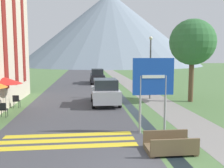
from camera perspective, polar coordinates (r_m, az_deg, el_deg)
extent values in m
plane|color=#517542|center=(26.98, -2.34, -0.77)|extent=(160.00, 160.00, 0.00)
cube|color=#424247|center=(36.87, -7.26, 1.16)|extent=(6.40, 60.00, 0.01)
cube|color=gray|center=(37.25, 2.17, 1.26)|extent=(2.20, 60.00, 0.01)
cube|color=black|center=(36.98, -1.52, 1.22)|extent=(0.60, 60.00, 0.00)
cube|color=yellow|center=(9.86, -10.31, -13.91)|extent=(5.44, 0.44, 0.01)
cube|color=yellow|center=(10.51, -10.03, -12.58)|extent=(5.44, 0.44, 0.01)
cube|color=yellow|center=(11.18, -9.78, -11.41)|extent=(5.44, 0.44, 0.01)
cone|color=gray|center=(90.86, -0.50, 12.40)|extent=(63.51, 63.51, 25.40)
cube|color=maroon|center=(17.17, -23.41, 12.33)|extent=(0.06, 0.70, 7.98)
cube|color=maroon|center=(19.43, -21.32, 11.69)|extent=(0.06, 0.70, 7.98)
cube|color=maroon|center=(21.71, -19.67, 11.16)|extent=(0.06, 0.70, 7.98)
cylinder|color=#9E9EA3|center=(11.02, 6.45, -4.73)|extent=(0.10, 0.10, 2.57)
cylinder|color=#9E9EA3|center=(11.32, 12.04, -4.54)|extent=(0.10, 0.10, 2.57)
cube|color=#1947B7|center=(10.97, 9.43, 1.68)|extent=(1.82, 0.05, 1.61)
cube|color=white|center=(10.94, 9.47, 1.67)|extent=(1.00, 0.02, 0.14)
cube|color=brown|center=(9.41, 13.07, -14.11)|extent=(1.70, 1.10, 0.12)
cube|color=brown|center=(8.87, 14.23, -13.49)|extent=(1.70, 0.08, 0.45)
cube|color=brown|center=(9.77, 12.11, -11.53)|extent=(1.70, 0.08, 0.45)
cube|color=brown|center=(9.24, 8.38, -15.08)|extent=(0.16, 0.99, 0.08)
cube|color=brown|center=(9.72, 17.48, -14.20)|extent=(0.16, 0.99, 0.08)
cube|color=#B2B2B7|center=(17.47, -1.57, -2.39)|extent=(1.83, 3.83, 0.84)
cube|color=#23282D|center=(17.18, -1.53, 0.02)|extent=(1.55, 2.11, 0.68)
cylinder|color=black|center=(18.66, -4.54, -3.14)|extent=(0.18, 0.60, 0.60)
cylinder|color=black|center=(18.79, 0.80, -3.05)|extent=(0.18, 0.60, 0.60)
cylinder|color=black|center=(16.32, -4.30, -4.54)|extent=(0.18, 0.60, 0.60)
cylinder|color=black|center=(16.47, 1.80, -4.42)|extent=(0.18, 0.60, 0.60)
cube|color=black|center=(30.91, -3.43, 1.50)|extent=(1.62, 4.48, 0.84)
cube|color=#23282D|center=(30.63, -3.42, 2.88)|extent=(1.37, 2.47, 0.68)
cylinder|color=black|center=(32.31, -4.91, 0.96)|extent=(0.18, 0.60, 0.60)
cylinder|color=black|center=(32.38, -2.19, 0.99)|extent=(0.18, 0.60, 0.60)
cylinder|color=black|center=(29.54, -4.79, 0.44)|extent=(0.18, 0.60, 0.60)
cylinder|color=black|center=(29.62, -1.81, 0.47)|extent=(0.18, 0.60, 0.60)
cylinder|color=black|center=(16.49, -23.66, -5.23)|extent=(0.03, 0.03, 0.45)
cylinder|color=black|center=(16.18, -24.02, -5.47)|extent=(0.03, 0.03, 0.45)
cube|color=black|center=(17.65, -20.97, -3.62)|extent=(0.40, 0.40, 0.04)
cube|color=black|center=(17.45, -21.15, -3.08)|extent=(0.40, 0.04, 0.40)
cylinder|color=black|center=(17.90, -21.33, -4.23)|extent=(0.03, 0.03, 0.45)
cylinder|color=black|center=(17.81, -20.27, -4.24)|extent=(0.03, 0.03, 0.45)
cylinder|color=black|center=(17.57, -21.62, -4.44)|extent=(0.03, 0.03, 0.45)
cylinder|color=black|center=(17.49, -20.54, -4.45)|extent=(0.03, 0.03, 0.45)
cube|color=black|center=(15.16, -23.58, -5.36)|extent=(0.40, 0.40, 0.04)
cube|color=black|center=(14.95, -23.82, -4.75)|extent=(0.40, 0.04, 0.40)
cylinder|color=black|center=(15.41, -23.96, -6.04)|extent=(0.03, 0.03, 0.45)
cylinder|color=black|center=(15.31, -22.74, -6.06)|extent=(0.03, 0.03, 0.45)
cylinder|color=black|center=(14.99, -23.11, -6.34)|extent=(0.03, 0.03, 0.45)
cylinder|color=#B7B2A8|center=(16.44, -23.14, -2.44)|extent=(0.06, 0.06, 2.03)
cone|color=red|center=(16.33, -23.28, 0.74)|extent=(2.03, 2.03, 0.40)
cylinder|color=#515156|center=(19.95, 8.74, 3.30)|extent=(0.12, 0.12, 4.66)
sphere|color=silver|center=(19.97, 8.86, 10.33)|extent=(0.28, 0.28, 0.28)
cylinder|color=brown|center=(19.44, 17.61, 0.50)|extent=(0.36, 0.36, 2.98)
sphere|color=#336B38|center=(19.37, 17.92, 9.11)|extent=(3.35, 3.35, 3.35)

